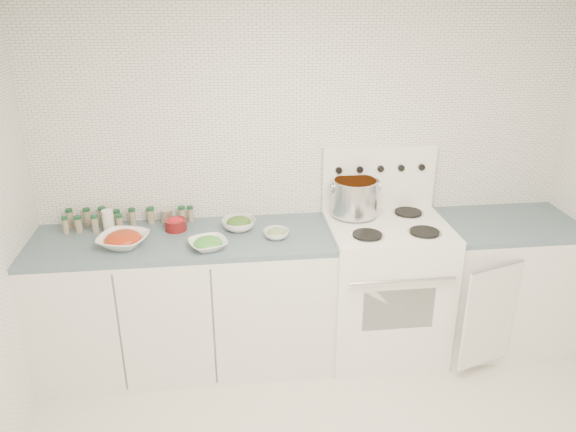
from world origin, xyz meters
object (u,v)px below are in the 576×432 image
object	(u,v)px
bowl_tomato	(123,240)
bowl_snowpea	(208,244)
stove	(384,283)
stock_pot	(355,195)

from	to	relation	value
bowl_tomato	bowl_snowpea	bearing A→B (deg)	-10.70
stove	stock_pot	distance (m)	0.63
stove	bowl_snowpea	size ratio (longest dim) A/B	4.93
stove	stock_pot	size ratio (longest dim) A/B	4.19
stock_pot	bowl_snowpea	xyz separation A→B (m)	(-0.95, -0.32, -0.14)
bowl_snowpea	bowl_tomato	bearing A→B (deg)	169.30
stock_pot	bowl_tomato	size ratio (longest dim) A/B	0.91
stove	stock_pot	xyz separation A→B (m)	(-0.19, 0.16, 0.58)
bowl_snowpea	stock_pot	bearing A→B (deg)	18.66
stock_pot	bowl_tomato	bearing A→B (deg)	-171.14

